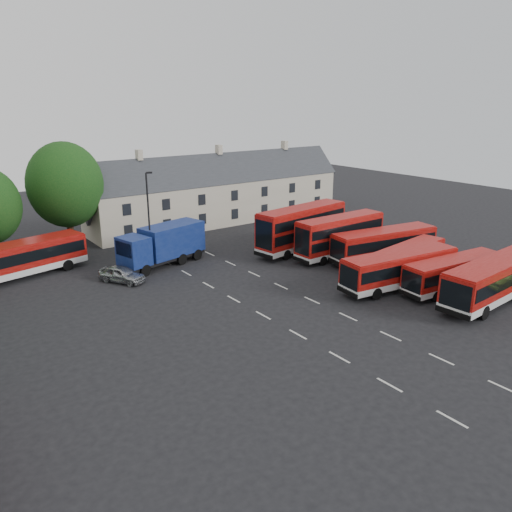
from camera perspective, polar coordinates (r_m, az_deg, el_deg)
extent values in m
plane|color=black|center=(36.64, 2.74, -7.83)|extent=(140.00, 140.00, 0.00)
cube|color=beige|center=(28.67, 21.49, -16.97)|extent=(0.15, 1.80, 0.01)
cube|color=beige|center=(30.50, 15.02, -14.04)|extent=(0.15, 1.80, 0.01)
cube|color=beige|center=(32.73, 9.50, -11.34)|extent=(0.15, 1.80, 0.01)
cube|color=beige|center=(35.27, 4.81, -8.92)|extent=(0.15, 1.80, 0.01)
cube|color=beige|center=(38.07, 0.83, -6.80)|extent=(0.15, 1.80, 0.01)
cube|color=beige|center=(41.06, -2.56, -4.94)|extent=(0.15, 1.80, 0.01)
cube|color=beige|center=(44.21, -5.47, -3.34)|extent=(0.15, 1.80, 0.01)
cube|color=beige|center=(47.49, -7.97, -1.94)|extent=(0.15, 1.80, 0.01)
cube|color=beige|center=(50.87, -10.14, -0.73)|extent=(0.15, 1.80, 0.01)
cube|color=beige|center=(32.51, 26.40, -13.29)|extent=(0.15, 1.80, 0.01)
cube|color=beige|center=(34.15, 20.42, -10.99)|extent=(0.15, 1.80, 0.01)
cube|color=beige|center=(36.15, 15.12, -8.82)|extent=(0.15, 1.80, 0.01)
cube|color=beige|center=(38.47, 10.47, -6.84)|extent=(0.15, 1.80, 0.01)
cube|color=beige|center=(41.04, 6.42, -5.05)|extent=(0.15, 1.80, 0.01)
cube|color=beige|center=(43.83, 2.87, -3.46)|extent=(0.15, 1.80, 0.01)
cube|color=beige|center=(46.80, -0.22, -2.06)|extent=(0.15, 1.80, 0.01)
cube|color=beige|center=(49.91, -2.94, -0.83)|extent=(0.15, 1.80, 0.01)
cube|color=beige|center=(53.14, -5.32, 0.27)|extent=(0.15, 1.80, 0.01)
cylinder|color=black|center=(58.23, -20.44, 2.89)|extent=(0.70, 0.70, 4.20)
ellipsoid|color=#0F3811|center=(57.30, -20.96, 7.61)|extent=(7.92, 7.92, 9.11)
cube|color=beige|center=(66.98, -4.15, 6.31)|extent=(35.00, 7.00, 5.50)
cube|color=#2D3035|center=(66.50, -4.20, 8.64)|extent=(35.70, 7.13, 7.13)
cube|color=beige|center=(60.89, -13.22, 11.18)|extent=(0.60, 0.90, 1.20)
cube|color=beige|center=(66.01, -4.28, 12.04)|extent=(0.60, 0.90, 1.20)
cube|color=beige|center=(72.45, 3.27, 12.53)|extent=(0.60, 0.90, 1.20)
cube|color=silver|center=(44.58, 25.47, -3.69)|extent=(12.36, 3.48, 0.61)
cube|color=#950F09|center=(44.13, 25.71, -2.00)|extent=(12.36, 3.48, 2.17)
cube|color=black|center=(44.12, 25.72, -1.93)|extent=(11.87, 3.52, 1.05)
cube|color=#950F09|center=(43.80, 25.90, -0.60)|extent=(12.10, 3.35, 0.13)
cylinder|color=black|center=(40.86, 24.62, -5.89)|extent=(1.13, 0.37, 1.11)
cylinder|color=black|center=(48.55, 26.10, -2.50)|extent=(1.13, 0.37, 1.11)
cube|color=silver|center=(45.82, 21.52, -2.82)|extent=(10.34, 3.34, 0.51)
cube|color=#950F09|center=(45.46, 21.68, -1.46)|extent=(10.34, 3.34, 1.80)
cube|color=black|center=(45.45, 21.68, -1.40)|extent=(9.94, 3.35, 0.88)
cube|color=#950F09|center=(45.18, 21.81, -0.32)|extent=(10.13, 3.22, 0.11)
cylinder|color=black|center=(42.89, 19.85, -4.36)|extent=(0.95, 0.35, 0.92)
cylinder|color=black|center=(48.98, 22.91, -2.03)|extent=(0.95, 0.35, 0.92)
cube|color=silver|center=(44.95, 16.00, -2.54)|extent=(11.45, 3.93, 0.56)
cube|color=#950F09|center=(44.55, 16.13, -1.00)|extent=(11.45, 3.93, 1.99)
cube|color=black|center=(44.53, 16.14, -0.93)|extent=(11.02, 3.94, 0.97)
cube|color=#950F09|center=(44.24, 16.25, 0.29)|extent=(11.22, 3.80, 0.12)
cylinder|color=black|center=(41.90, 13.57, -4.23)|extent=(1.05, 0.41, 1.02)
cylinder|color=black|center=(48.28, 18.04, -1.70)|extent=(1.05, 0.41, 1.02)
cube|color=silver|center=(48.39, 16.81, -1.30)|extent=(10.24, 3.64, 0.50)
cube|color=#950F09|center=(48.05, 16.93, -0.01)|extent=(10.24, 3.64, 1.78)
cube|color=black|center=(48.04, 16.93, 0.04)|extent=(9.85, 3.64, 0.87)
cube|color=#950F09|center=(47.79, 17.03, 1.06)|extent=(10.03, 3.52, 0.11)
cylinder|color=black|center=(45.33, 15.92, -2.82)|extent=(0.94, 0.38, 0.91)
cylinder|color=black|center=(51.63, 17.54, -0.49)|extent=(0.94, 0.38, 0.91)
cube|color=silver|center=(51.93, 14.34, 0.30)|extent=(11.77, 4.42, 0.58)
cube|color=#950F09|center=(51.57, 14.45, 1.69)|extent=(11.77, 4.42, 2.04)
cube|color=black|center=(51.56, 14.45, 1.74)|extent=(11.33, 4.41, 0.99)
cube|color=#950F09|center=(51.30, 14.54, 2.84)|extent=(11.53, 4.28, 0.13)
cylinder|color=black|center=(48.86, 11.97, -0.96)|extent=(1.08, 0.46, 1.05)
cylinder|color=black|center=(55.26, 16.40, 0.85)|extent=(1.08, 0.46, 1.05)
cube|color=silver|center=(52.43, 9.48, 0.69)|extent=(10.42, 2.40, 0.52)
cube|color=#950F09|center=(51.94, 9.58, 2.64)|extent=(10.42, 2.40, 3.17)
cube|color=black|center=(52.10, 9.54, 1.99)|extent=(10.01, 2.45, 0.90)
cube|color=#950F09|center=(51.55, 9.67, 4.40)|extent=(10.22, 2.30, 0.11)
cylinder|color=black|center=(49.52, 7.65, -0.54)|extent=(0.95, 0.27, 0.95)
cylinder|color=black|center=(55.55, 11.08, 1.28)|extent=(0.95, 0.27, 0.95)
cube|color=black|center=(51.79, 9.61, 3.30)|extent=(10.01, 2.45, 0.90)
cube|color=silver|center=(54.22, 5.21, 1.51)|extent=(11.86, 4.20, 0.58)
cube|color=#950F09|center=(53.69, 5.27, 3.63)|extent=(11.86, 4.20, 3.53)
cube|color=black|center=(53.86, 5.25, 2.92)|extent=(11.41, 4.20, 1.00)
cube|color=#950F09|center=(53.29, 5.32, 5.53)|extent=(11.61, 4.07, 0.13)
cylinder|color=black|center=(50.87, 3.48, 0.14)|extent=(1.09, 0.44, 1.06)
cylinder|color=black|center=(57.79, 6.71, 2.17)|extent=(1.09, 0.44, 1.06)
cube|color=black|center=(53.54, 5.29, 4.34)|extent=(11.41, 4.20, 1.00)
cube|color=silver|center=(50.38, -25.15, -1.36)|extent=(12.01, 5.14, 0.59)
cube|color=#950F09|center=(50.00, -25.34, 0.09)|extent=(12.01, 5.14, 2.08)
cube|color=black|center=(49.99, -25.35, 0.14)|extent=(11.57, 5.10, 1.01)
cube|color=#950F09|center=(49.72, -25.50, 1.29)|extent=(11.76, 4.99, 0.13)
cylinder|color=black|center=(52.99, -22.00, -0.42)|extent=(1.10, 0.52, 1.06)
cube|color=black|center=(49.90, -10.58, -0.25)|extent=(9.21, 4.32, 0.33)
cube|color=navy|center=(47.55, -13.79, 0.55)|extent=(2.80, 3.21, 2.67)
cube|color=black|center=(46.86, -14.86, 0.73)|extent=(0.64, 2.33, 1.34)
cube|color=navy|center=(50.20, -9.56, 1.91)|extent=(6.81, 4.15, 3.01)
cylinder|color=black|center=(47.20, -12.52, -1.61)|extent=(1.15, 0.56, 1.11)
cylinder|color=black|center=(52.93, -8.61, 0.70)|extent=(1.15, 0.56, 1.11)
imported|color=#A3A6AA|center=(46.14, -15.08, -2.02)|extent=(3.69, 4.61, 1.47)
cylinder|color=black|center=(47.86, -12.11, 3.78)|extent=(0.17, 0.17, 9.28)
cube|color=black|center=(47.03, -12.13, 9.30)|extent=(0.60, 0.41, 0.17)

